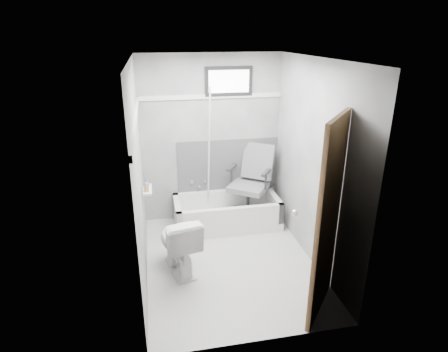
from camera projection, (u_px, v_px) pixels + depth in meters
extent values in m
plane|color=silver|center=(229.00, 261.00, 4.62)|extent=(2.60, 2.60, 0.00)
plane|color=silver|center=(231.00, 59.00, 3.76)|extent=(2.60, 2.60, 0.00)
cube|color=slate|center=(211.00, 140.00, 5.38)|extent=(2.00, 0.02, 2.40)
cube|color=slate|center=(264.00, 225.00, 3.00)|extent=(2.00, 0.02, 2.40)
cube|color=slate|center=(139.00, 177.00, 4.01)|extent=(0.02, 2.60, 2.40)
cube|color=slate|center=(314.00, 165.00, 4.37)|extent=(0.02, 2.60, 2.40)
imported|color=white|center=(178.00, 243.00, 4.35)|extent=(0.55, 0.80, 0.72)
cube|color=#4C4C4F|center=(228.00, 165.00, 5.56)|extent=(1.50, 0.02, 0.78)
cube|color=white|center=(211.00, 96.00, 5.15)|extent=(2.00, 0.02, 0.06)
cube|color=white|center=(135.00, 120.00, 3.79)|extent=(0.02, 2.60, 0.06)
cylinder|color=silver|center=(209.00, 155.00, 5.20)|extent=(0.02, 0.38, 1.92)
cube|color=white|center=(147.00, 190.00, 4.44)|extent=(0.10, 0.32, 0.02)
imported|color=#A58452|center=(146.00, 187.00, 4.34)|extent=(0.06, 0.06, 0.11)
imported|color=slate|center=(146.00, 183.00, 4.47)|extent=(0.11, 0.11, 0.10)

